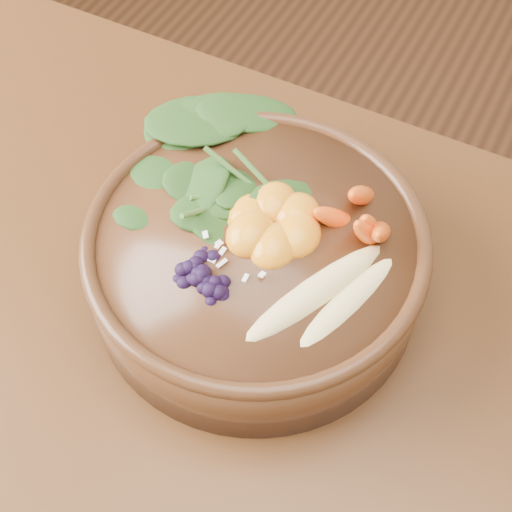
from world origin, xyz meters
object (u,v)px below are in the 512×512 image
at_px(stoneware_bowl, 256,262).
at_px(banana_halves, 333,287).
at_px(blueberry_pile, 201,264).
at_px(mandarin_cluster, 274,213).
at_px(kale_heap, 272,152).
at_px(carrot_cluster, 373,191).

bearing_deg(stoneware_bowl, banana_halves, -17.63).
bearing_deg(blueberry_pile, banana_halves, 18.11).
xyz_separation_m(banana_halves, mandarin_cluster, (-0.07, 0.04, 0.00)).
distance_m(stoneware_bowl, banana_halves, 0.10).
distance_m(kale_heap, blueberry_pile, 0.14).
height_order(stoneware_bowl, kale_heap, kale_heap).
distance_m(stoneware_bowl, carrot_cluster, 0.13).
xyz_separation_m(kale_heap, mandarin_cluster, (0.03, -0.06, -0.01)).
bearing_deg(banana_halves, blueberry_pile, -141.51).
relative_size(mandarin_cluster, blueberry_pile, 0.69).
distance_m(stoneware_bowl, mandarin_cluster, 0.06).
distance_m(banana_halves, blueberry_pile, 0.11).
bearing_deg(kale_heap, banana_halves, -43.92).
bearing_deg(kale_heap, carrot_cluster, -9.86).
height_order(kale_heap, blueberry_pile, kale_heap).
bearing_deg(blueberry_pile, mandarin_cluster, 70.36).
bearing_deg(kale_heap, stoneware_bowl, -73.50).
bearing_deg(stoneware_bowl, blueberry_pile, -107.51).
xyz_separation_m(carrot_cluster, mandarin_cluster, (-0.07, -0.04, -0.03)).
relative_size(stoneware_bowl, banana_halves, 1.89).
relative_size(kale_heap, banana_halves, 1.24).
height_order(kale_heap, mandarin_cluster, kale_heap).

